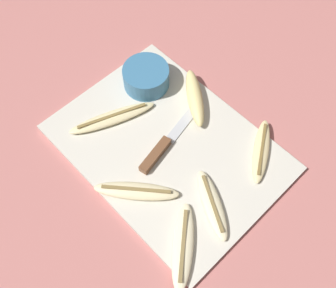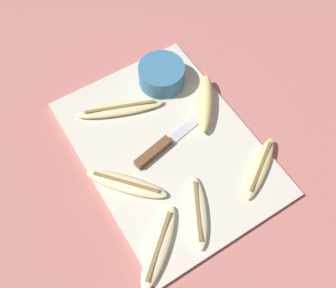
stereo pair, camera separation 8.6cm
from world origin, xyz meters
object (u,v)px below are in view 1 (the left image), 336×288
object	(u,v)px
banana_ripe_center	(261,150)
banana_bright_far	(183,246)
banana_pale_long	(212,204)
banana_cream_curved	(136,191)
banana_soft_right	(112,118)
prep_bowl	(146,77)
knife	(162,149)
banana_golden_short	(195,97)

from	to	relation	value
banana_ripe_center	banana_bright_far	world-z (taller)	banana_bright_far
banana_pale_long	banana_cream_curved	world-z (taller)	banana_cream_curved
banana_soft_right	prep_bowl	xyz separation A→B (m)	(-0.02, 0.13, 0.02)
knife	banana_bright_far	distance (m)	0.22
knife	prep_bowl	xyz separation A→B (m)	(-0.16, 0.10, 0.02)
banana_pale_long	banana_ripe_center	bearing A→B (deg)	93.53
banana_ripe_center	banana_cream_curved	xyz separation A→B (m)	(-0.12, -0.26, 0.00)
banana_bright_far	prep_bowl	world-z (taller)	prep_bowl
knife	banana_ripe_center	bearing A→B (deg)	33.41
banana_pale_long	prep_bowl	bearing A→B (deg)	160.37
banana_cream_curved	banana_bright_far	world-z (taller)	banana_cream_curved
banana_golden_short	prep_bowl	world-z (taller)	prep_bowl
knife	banana_bright_far	size ratio (longest dim) A/B	1.38
banana_ripe_center	prep_bowl	size ratio (longest dim) A/B	1.39
banana_cream_curved	prep_bowl	size ratio (longest dim) A/B	1.45
banana_ripe_center	banana_golden_short	distance (m)	0.20
banana_cream_curved	banana_pale_long	bearing A→B (deg)	35.56
banana_bright_far	prep_bowl	bearing A→B (deg)	147.52
banana_ripe_center	banana_pale_long	size ratio (longest dim) A/B	0.99
banana_soft_right	knife	bearing A→B (deg)	10.90
banana_soft_right	banana_pale_long	bearing A→B (deg)	2.10
banana_ripe_center	banana_bright_far	size ratio (longest dim) A/B	0.96
banana_golden_short	prep_bowl	bearing A→B (deg)	-158.78
banana_pale_long	banana_cream_curved	bearing A→B (deg)	-144.44
banana_pale_long	knife	bearing A→B (deg)	174.66
banana_bright_far	banana_golden_short	distance (m)	0.35
banana_cream_curved	banana_golden_short	bearing A→B (deg)	107.16
banana_ripe_center	banana_pale_long	distance (m)	0.17
banana_soft_right	banana_cream_curved	bearing A→B (deg)	-24.94
banana_golden_short	banana_bright_far	bearing A→B (deg)	-49.55
banana_bright_far	banana_soft_right	bearing A→B (deg)	164.06
banana_cream_curved	banana_bright_far	bearing A→B (deg)	-4.22
knife	banana_pale_long	size ratio (longest dim) A/B	1.42
banana_golden_short	prep_bowl	distance (m)	0.13
banana_ripe_center	banana_golden_short	xyz separation A→B (m)	(-0.20, -0.01, 0.01)
banana_pale_long	banana_soft_right	bearing A→B (deg)	-177.90
banana_cream_curved	prep_bowl	distance (m)	0.28
banana_golden_short	banana_soft_right	bearing A→B (deg)	-118.91
banana_soft_right	banana_pale_long	size ratio (longest dim) A/B	1.31
banana_golden_short	banana_cream_curved	bearing A→B (deg)	-72.84
banana_pale_long	prep_bowl	distance (m)	0.34
banana_pale_long	prep_bowl	world-z (taller)	prep_bowl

